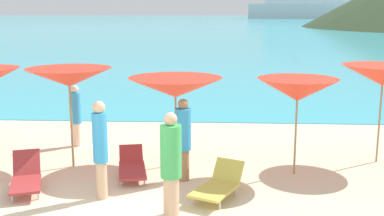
# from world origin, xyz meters

# --- Properties ---
(ground_plane) EXTENTS (50.00, 100.00, 0.30)m
(ground_plane) POSITION_xyz_m (0.00, 10.00, -0.15)
(ground_plane) COLOR beige
(ocean_water) EXTENTS (650.00, 440.00, 0.02)m
(ocean_water) POSITION_xyz_m (0.00, 228.16, 0.01)
(ocean_water) COLOR #38B7CC
(ocean_water) RESTS_ON ground_plane
(umbrella_4) EXTENTS (2.08, 2.08, 2.30)m
(umbrella_4) POSITION_xyz_m (-1.40, 3.56, 2.08)
(umbrella_4) COLOR #9E7F59
(umbrella_4) RESTS_ON ground_plane
(umbrella_5) EXTENTS (2.34, 2.34, 2.07)m
(umbrella_5) POSITION_xyz_m (0.97, 3.81, 1.84)
(umbrella_5) COLOR #9E7F59
(umbrella_5) RESTS_ON ground_plane
(umbrella_6) EXTENTS (1.91, 1.91, 2.14)m
(umbrella_6) POSITION_xyz_m (3.64, 3.31, 1.89)
(umbrella_6) COLOR #9E7F59
(umbrella_6) RESTS_ON ground_plane
(umbrella_7) EXTENTS (2.03, 2.03, 2.32)m
(umbrella_7) POSITION_xyz_m (5.75, 4.30, 2.08)
(umbrella_7) COLOR #9E7F59
(umbrella_7) RESTS_ON ground_plane
(lounge_chair_4) EXTENTS (0.86, 1.64, 0.51)m
(lounge_chair_4) POSITION_xyz_m (0.08, 2.99, 0.23)
(lounge_chair_4) COLOR #A53333
(lounge_chair_4) RESTS_ON ground_plane
(lounge_chair_5) EXTENTS (0.97, 1.46, 0.70)m
(lounge_chair_5) POSITION_xyz_m (-1.88, 2.00, 0.29)
(lounge_chair_5) COLOR #A53333
(lounge_chair_5) RESTS_ON ground_plane
(lounge_chair_6) EXTENTS (1.11, 1.44, 0.62)m
(lounge_chair_6) POSITION_xyz_m (1.97, 1.85, 0.27)
(lounge_chair_6) COLOR #D8BF4C
(lounge_chair_6) RESTS_ON ground_plane
(beachgoer_0) EXTENTS (0.37, 0.37, 1.86)m
(beachgoer_0) POSITION_xyz_m (1.14, 0.97, 0.98)
(beachgoer_0) COLOR #DBAA84
(beachgoer_0) RESTS_ON ground_plane
(beachgoer_1) EXTENTS (0.28, 0.28, 1.91)m
(beachgoer_1) POSITION_xyz_m (-0.27, 1.69, 1.05)
(beachgoer_1) COLOR #DBAA84
(beachgoer_1) RESTS_ON ground_plane
(beachgoer_2) EXTENTS (0.29, 0.29, 1.64)m
(beachgoer_2) POSITION_xyz_m (-1.81, 5.26, 0.88)
(beachgoer_2) COLOR beige
(beachgoer_2) RESTS_ON ground_plane
(beachgoer_3) EXTENTS (0.34, 0.34, 1.76)m
(beachgoer_3) POSITION_xyz_m (1.22, 2.80, 0.93)
(beachgoer_3) COLOR #A3704C
(beachgoer_3) RESTS_ON ground_plane
(cruise_ship) EXTENTS (67.28, 15.60, 24.11)m
(cruise_ship) POSITION_xyz_m (51.08, 248.40, 9.38)
(cruise_ship) COLOR white
(cruise_ship) RESTS_ON ocean_water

